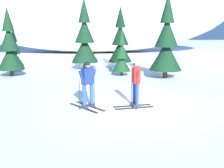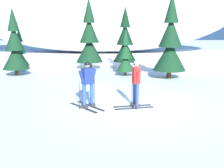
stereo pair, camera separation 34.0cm
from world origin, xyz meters
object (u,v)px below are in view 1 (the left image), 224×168
Objects in this scene: skier_red_jacket at (136,83)px; pine_tree_left at (10,48)px; pine_tree_far_left at (14,52)px; pine_tree_center_left at (85,40)px; pine_tree_right at (120,42)px; pine_tree_center_right at (122,56)px; pine_tree_far_right at (166,43)px; skier_navy_jacket at (88,84)px.

skier_red_jacket is 10.21m from pine_tree_left.
skier_red_jacket is at bearing -52.17° from pine_tree_far_left.
pine_tree_far_left is 5.26m from pine_tree_center_left.
pine_tree_center_left is 2.83m from pine_tree_right.
pine_tree_center_left is at bearing 4.47° from pine_tree_far_left.
pine_tree_far_left is 0.60× the size of pine_tree_center_left.
pine_tree_center_left is at bearing 30.98° from pine_tree_left.
pine_tree_center_right is at bearing -93.75° from pine_tree_right.
pine_tree_far_left is 0.67× the size of pine_tree_right.
pine_tree_far_right reaches higher than skier_red_jacket.
pine_tree_left is at bearing 125.48° from skier_navy_jacket.
pine_tree_right is (7.46, 3.37, 0.16)m from pine_tree_left.
skier_red_jacket is 0.42× the size of pine_tree_left.
pine_tree_center_right is (2.01, 7.04, 0.31)m from skier_navy_jacket.
pine_tree_left is 9.96m from pine_tree_far_right.
pine_tree_center_right is (2.53, -3.09, -0.95)m from pine_tree_center_left.
pine_tree_right reaches higher than skier_red_jacket.
pine_tree_right is at bearing 11.38° from pine_tree_center_left.
pine_tree_center_left is at bearing 92.93° from skier_navy_jacket.
pine_tree_left is (-5.21, 7.31, 0.87)m from skier_navy_jacket.
skier_navy_jacket is 9.02m from pine_tree_left.
pine_tree_center_right is at bearing 88.83° from skier_red_jacket.
pine_tree_far_left is 0.72× the size of pine_tree_left.
pine_tree_far_right is at bearing -21.05° from pine_tree_center_right.
skier_navy_jacket is (-1.86, -0.01, 0.00)m from skier_red_jacket.
pine_tree_center_left is at bearing 129.30° from pine_tree_center_right.
skier_red_jacket is 12.31m from pine_tree_far_left.
pine_tree_center_left reaches higher than pine_tree_far_right.
pine_tree_far_right is (2.65, -1.02, 0.89)m from pine_tree_center_right.
pine_tree_right reaches higher than pine_tree_center_right.
pine_tree_right reaches higher than skier_navy_jacket.
pine_tree_center_right is at bearing -50.70° from pine_tree_center_left.
pine_tree_left is (-7.08, 7.31, 0.88)m from skier_red_jacket.
pine_tree_left is 8.19m from pine_tree_right.
pine_tree_right is at bearing 117.38° from pine_tree_far_right.
pine_tree_center_right is at bearing -2.13° from pine_tree_left.
pine_tree_far_right is at bearing -38.42° from pine_tree_center_left.
skier_navy_jacket is at bearing -179.82° from skier_red_jacket.
pine_tree_far_left is 2.51m from pine_tree_left.
pine_tree_left is 7.25m from pine_tree_center_right.
pine_tree_right is at bearing 78.13° from skier_navy_jacket.
skier_navy_jacket is at bearing -87.07° from pine_tree_center_left.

